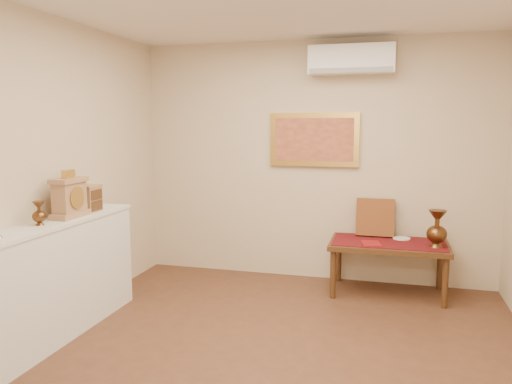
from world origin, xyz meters
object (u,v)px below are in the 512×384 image
(low_table, at_px, (389,249))
(wooden_chest, at_px, (89,198))
(brass_urn_tall, at_px, (437,225))
(mantel_clock, at_px, (70,197))
(display_ledge, at_px, (51,281))

(low_table, bearing_deg, wooden_chest, -153.40)
(wooden_chest, relative_size, low_table, 0.20)
(brass_urn_tall, distance_m, mantel_clock, 3.47)
(display_ledge, xyz_separation_m, wooden_chest, (0.03, 0.55, 0.61))
(display_ledge, relative_size, mantel_clock, 4.93)
(brass_urn_tall, relative_size, display_ledge, 0.22)
(display_ledge, bearing_deg, wooden_chest, 87.06)
(mantel_clock, distance_m, wooden_chest, 0.30)
(brass_urn_tall, xyz_separation_m, wooden_chest, (-3.10, -1.22, 0.32))
(mantel_clock, bearing_deg, brass_urn_tall, 26.02)
(mantel_clock, relative_size, low_table, 0.34)
(display_ledge, height_order, wooden_chest, wooden_chest)
(wooden_chest, height_order, low_table, wooden_chest)
(brass_urn_tall, xyz_separation_m, mantel_clock, (-3.10, -1.51, 0.37))
(display_ledge, bearing_deg, brass_urn_tall, 29.56)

